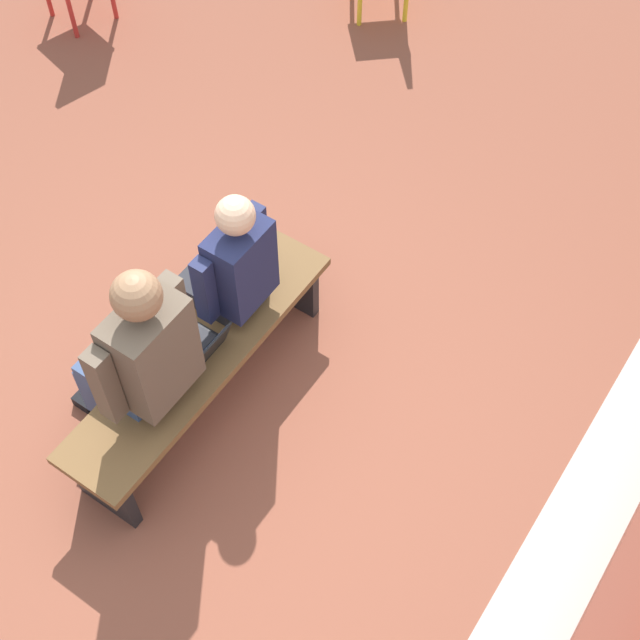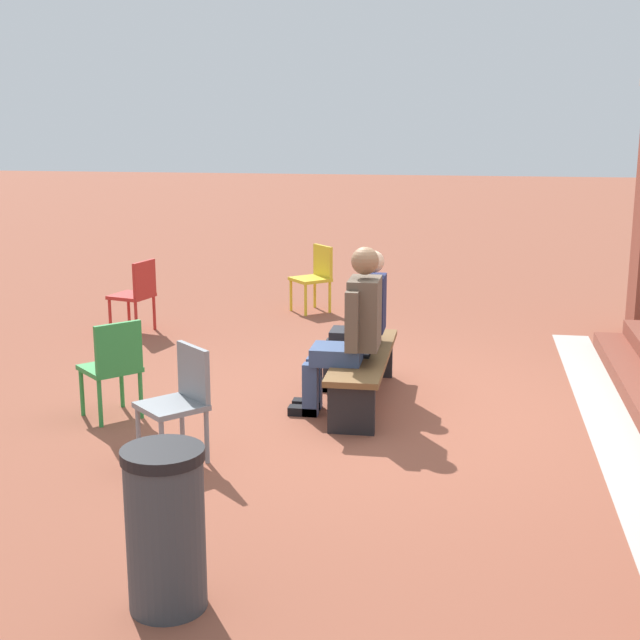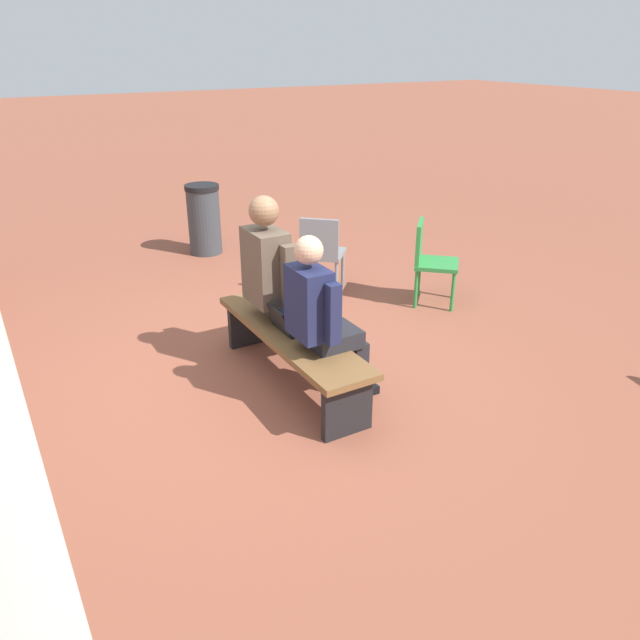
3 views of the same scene
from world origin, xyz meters
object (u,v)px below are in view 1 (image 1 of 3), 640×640
laptop (197,350)px  person_adult (138,356)px  person_student (227,272)px  bench (201,361)px

laptop → person_adult: bearing=-16.0°
laptop → person_student: bearing=-168.6°
person_student → person_adult: bearing=-0.7°
person_student → laptop: bearing=11.4°
bench → person_adult: (0.32, -0.07, 0.40)m
person_student → laptop: 0.44m
person_student → laptop: size_ratio=4.04×
person_adult → laptop: person_adult is taller
person_student → person_adult: 0.68m
person_student → person_adult: (0.67, -0.01, 0.05)m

